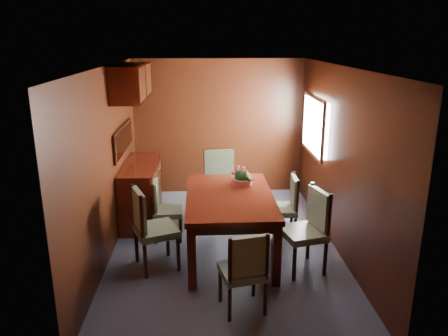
{
  "coord_description": "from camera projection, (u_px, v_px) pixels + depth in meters",
  "views": [
    {
      "loc": [
        -0.27,
        -5.41,
        2.74
      ],
      "look_at": [
        0.0,
        0.22,
        1.05
      ],
      "focal_mm": 35.0,
      "sensor_mm": 36.0,
      "label": 1
    }
  ],
  "objects": [
    {
      "name": "ground",
      "position": [
        225.0,
        246.0,
        5.98
      ],
      "size": [
        4.5,
        4.5,
        0.0
      ],
      "primitive_type": "plane",
      "color": "#3C4152",
      "rests_on": "ground"
    },
    {
      "name": "room_shell",
      "position": [
        216.0,
        124.0,
        5.82
      ],
      "size": [
        3.06,
        4.52,
        2.41
      ],
      "color": "black",
      "rests_on": "ground"
    },
    {
      "name": "sideboard",
      "position": [
        141.0,
        192.0,
        6.75
      ],
      "size": [
        0.48,
        1.4,
        0.9
      ],
      "primitive_type": "cube",
      "color": "black",
      "rests_on": "ground"
    },
    {
      "name": "dining_table",
      "position": [
        230.0,
        203.0,
        5.58
      ],
      "size": [
        1.12,
        1.77,
        0.82
      ],
      "rotation": [
        0.0,
        0.0,
        0.01
      ],
      "color": "black",
      "rests_on": "ground"
    },
    {
      "name": "chair_left_near",
      "position": [
        149.0,
        224.0,
        5.26
      ],
      "size": [
        0.62,
        0.63,
        1.04
      ],
      "rotation": [
        0.0,
        0.0,
        -1.19
      ],
      "color": "black",
      "rests_on": "ground"
    },
    {
      "name": "chair_left_far",
      "position": [
        163.0,
        206.0,
        6.09
      ],
      "size": [
        0.41,
        0.42,
        0.87
      ],
      "rotation": [
        0.0,
        0.0,
        -1.54
      ],
      "color": "black",
      "rests_on": "ground"
    },
    {
      "name": "chair_right_near",
      "position": [
        309.0,
        225.0,
        5.24
      ],
      "size": [
        0.58,
        0.6,
        1.04
      ],
      "rotation": [
        0.0,
        0.0,
        1.83
      ],
      "color": "black",
      "rests_on": "ground"
    },
    {
      "name": "chair_right_far",
      "position": [
        286.0,
        204.0,
        6.09
      ],
      "size": [
        0.44,
        0.46,
        0.92
      ],
      "rotation": [
        0.0,
        0.0,
        1.51
      ],
      "color": "black",
      "rests_on": "ground"
    },
    {
      "name": "chair_head",
      "position": [
        245.0,
        268.0,
        4.4
      ],
      "size": [
        0.52,
        0.5,
        0.92
      ],
      "rotation": [
        0.0,
        0.0,
        0.22
      ],
      "color": "black",
      "rests_on": "ground"
    },
    {
      "name": "chair_foot",
      "position": [
        220.0,
        180.0,
        6.83
      ],
      "size": [
        0.57,
        0.55,
        1.08
      ],
      "rotation": [
        0.0,
        0.0,
        3.27
      ],
      "color": "black",
      "rests_on": "ground"
    },
    {
      "name": "flower_centerpiece",
      "position": [
        242.0,
        174.0,
        5.89
      ],
      "size": [
        0.3,
        0.3,
        0.3
      ],
      "color": "#CD533E",
      "rests_on": "dining_table"
    }
  ]
}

